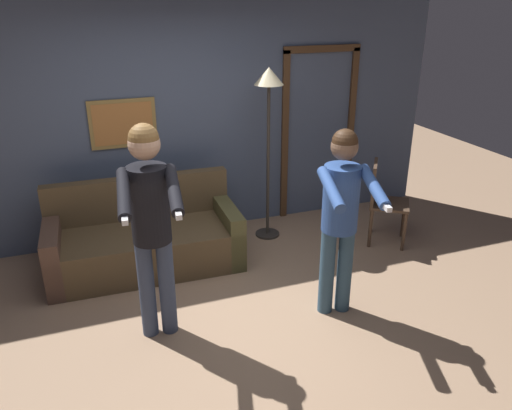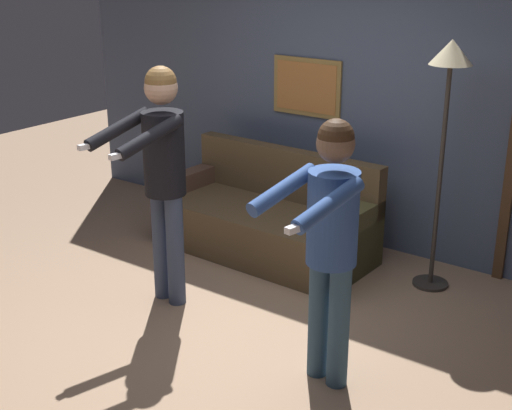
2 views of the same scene
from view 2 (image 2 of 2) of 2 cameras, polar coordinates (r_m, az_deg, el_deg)
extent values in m
plane|color=#A28063|center=(5.11, -3.01, -9.84)|extent=(12.00, 12.00, 0.00)
cube|color=#495670|center=(6.26, 8.58, 8.35)|extent=(6.40, 0.06, 2.60)
cube|color=olive|center=(6.48, 4.09, 9.40)|extent=(0.70, 0.02, 0.52)
cube|color=#B26F37|center=(6.47, 4.02, 9.38)|extent=(0.62, 0.01, 0.44)
cube|color=#4C331E|center=(5.81, 19.82, 3.62)|extent=(0.08, 0.04, 2.04)
cube|color=brown|center=(6.21, 0.54, -2.06)|extent=(1.92, 0.91, 0.42)
cube|color=brown|center=(6.33, 2.50, 2.55)|extent=(1.90, 0.20, 0.45)
cube|color=brown|center=(6.70, -5.39, 0.29)|extent=(0.19, 0.85, 0.58)
cube|color=brown|center=(5.73, 7.50, -3.30)|extent=(0.19, 0.85, 0.58)
cylinder|color=#332D28|center=(5.88, 13.76, -6.09)|extent=(0.28, 0.28, 0.02)
cylinder|color=#332D28|center=(5.56, 14.49, 2.01)|extent=(0.04, 0.04, 1.72)
cone|color=#F9EAB7|center=(5.36, 15.38, 11.72)|extent=(0.31, 0.31, 0.18)
cylinder|color=#384460|center=(5.42, -7.59, -3.18)|extent=(0.13, 0.13, 0.85)
cylinder|color=#384460|center=(5.30, -6.47, -3.64)|extent=(0.13, 0.13, 0.85)
cylinder|color=black|center=(5.12, -7.38, 4.10)|extent=(0.30, 0.30, 0.60)
sphere|color=tan|center=(5.01, -7.62, 9.27)|extent=(0.23, 0.23, 0.23)
sphere|color=brown|center=(5.00, -7.64, 9.73)|extent=(0.22, 0.22, 0.22)
cylinder|color=black|center=(5.04, -10.97, 6.02)|extent=(0.15, 0.54, 0.23)
cube|color=white|center=(4.91, -13.29, 4.62)|extent=(0.06, 0.15, 0.04)
cylinder|color=black|center=(4.78, -8.48, 5.40)|extent=(0.15, 0.54, 0.23)
cube|color=white|center=(4.65, -10.87, 3.92)|extent=(0.06, 0.15, 0.04)
cylinder|color=#325169|center=(4.45, 5.04, -8.94)|extent=(0.13, 0.13, 0.79)
cylinder|color=#325169|center=(4.36, 6.63, -9.66)|extent=(0.13, 0.13, 0.79)
cylinder|color=#2D4C8C|center=(4.11, 6.16, -1.04)|extent=(0.30, 0.30, 0.56)
sphere|color=brown|center=(3.98, 6.39, 4.89)|extent=(0.22, 0.22, 0.22)
sphere|color=#382314|center=(3.97, 6.41, 5.42)|extent=(0.21, 0.21, 0.21)
cylinder|color=#2D4C8C|center=(3.99, 2.16, 1.24)|extent=(0.18, 0.51, 0.22)
cylinder|color=#2D4C8C|center=(3.77, 5.83, 0.03)|extent=(0.18, 0.51, 0.22)
cube|color=white|center=(3.63, 3.31, -1.82)|extent=(0.07, 0.15, 0.04)
camera|label=1|loc=(3.84, -55.27, 12.65)|focal=35.00mm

